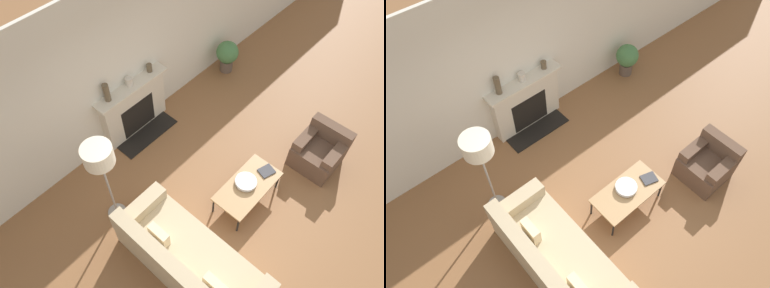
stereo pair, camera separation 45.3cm
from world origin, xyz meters
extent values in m
plane|color=brown|center=(0.00, 0.00, 0.00)|extent=(18.00, 18.00, 0.00)
cube|color=silver|center=(0.00, 2.63, 1.45)|extent=(18.00, 0.06, 2.90)
cube|color=beige|center=(0.22, 2.50, 0.51)|extent=(1.32, 0.20, 1.03)
cube|color=black|center=(0.22, 2.41, 0.37)|extent=(0.72, 0.04, 0.67)
cube|color=black|center=(0.22, 2.22, 0.01)|extent=(1.18, 0.40, 0.02)
cube|color=beige|center=(0.22, 2.47, 1.05)|extent=(1.44, 0.28, 0.05)
cube|color=tan|center=(-1.05, -0.06, 0.22)|extent=(0.90, 2.23, 0.45)
cube|color=tan|center=(-1.41, -0.06, 0.64)|extent=(0.20, 2.23, 0.39)
cube|color=tan|center=(-1.05, 0.94, 0.56)|extent=(0.83, 0.22, 0.22)
cube|color=beige|center=(-1.18, -0.56, 0.59)|extent=(0.12, 0.32, 0.28)
cube|color=beige|center=(-1.18, 0.44, 0.59)|extent=(0.12, 0.32, 0.28)
cube|color=brown|center=(1.75, -0.39, 0.21)|extent=(0.73, 0.72, 0.42)
cube|color=brown|center=(2.03, -0.39, 0.59)|extent=(0.18, 0.72, 0.32)
cube|color=brown|center=(1.75, -0.12, 0.50)|extent=(0.66, 0.18, 0.15)
cube|color=brown|center=(1.75, -0.66, 0.50)|extent=(0.66, 0.18, 0.15)
cube|color=tan|center=(0.36, 0.06, 0.41)|extent=(1.13, 0.57, 0.03)
cylinder|color=black|center=(-0.17, -0.18, 0.20)|extent=(0.03, 0.03, 0.39)
cylinder|color=black|center=(0.88, -0.18, 0.20)|extent=(0.03, 0.03, 0.39)
cylinder|color=black|center=(-0.17, 0.30, 0.20)|extent=(0.03, 0.03, 0.39)
cylinder|color=black|center=(0.88, 0.30, 0.20)|extent=(0.03, 0.03, 0.39)
cylinder|color=silver|center=(0.37, 0.11, 0.43)|extent=(0.12, 0.12, 0.02)
cylinder|color=silver|center=(0.37, 0.11, 0.47)|extent=(0.34, 0.34, 0.06)
cube|color=#38383D|center=(0.77, 0.00, 0.43)|extent=(0.28, 0.25, 0.02)
cylinder|color=gray|center=(-1.20, 1.42, 0.01)|extent=(0.29, 0.29, 0.03)
cylinder|color=gray|center=(-1.20, 1.42, 0.75)|extent=(0.03, 0.03, 1.44)
cylinder|color=silver|center=(-1.20, 1.42, 1.57)|extent=(0.41, 0.41, 0.28)
cylinder|color=brown|center=(-0.24, 2.50, 1.24)|extent=(0.10, 0.10, 0.33)
cylinder|color=beige|center=(0.22, 2.50, 1.15)|extent=(0.12, 0.12, 0.15)
cylinder|color=brown|center=(0.68, 2.50, 1.15)|extent=(0.10, 0.10, 0.15)
cylinder|color=brown|center=(2.58, 2.27, 0.13)|extent=(0.27, 0.27, 0.26)
sphere|color=#477A47|center=(2.58, 2.27, 0.46)|extent=(0.46, 0.46, 0.46)
camera|label=1|loc=(-2.42, -1.30, 5.42)|focal=35.00mm
camera|label=2|loc=(-2.10, -1.61, 5.42)|focal=35.00mm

